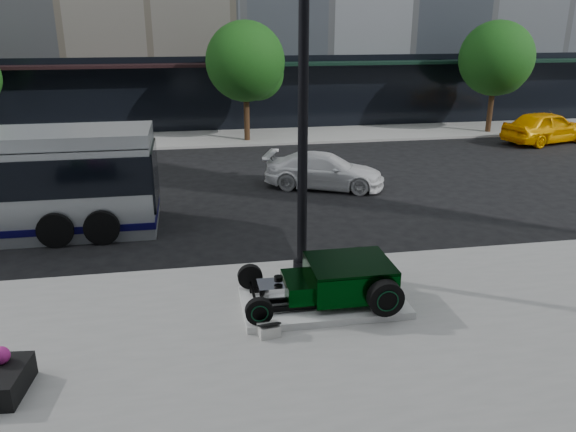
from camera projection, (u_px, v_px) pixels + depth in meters
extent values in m
plane|color=black|center=(261.00, 237.00, 15.85)|extent=(120.00, 120.00, 0.00)
cube|color=gray|center=(226.00, 138.00, 28.84)|extent=(70.00, 4.00, 0.12)
cube|color=black|center=(25.00, 99.00, 28.60)|extent=(22.00, 0.50, 4.00)
cube|color=black|center=(447.00, 89.00, 32.38)|extent=(24.00, 0.50, 4.00)
cube|color=black|center=(17.00, 67.00, 27.51)|extent=(22.00, 1.60, 0.15)
cube|color=black|center=(455.00, 61.00, 31.29)|extent=(24.00, 1.60, 0.15)
cylinder|color=black|center=(247.00, 114.00, 27.62)|extent=(0.28, 0.28, 2.60)
sphere|color=#11390F|center=(245.00, 61.00, 26.80)|extent=(3.80, 3.80, 3.80)
sphere|color=#11390F|center=(257.00, 74.00, 27.37)|extent=(2.60, 2.60, 2.60)
cylinder|color=black|center=(490.00, 107.00, 29.76)|extent=(0.28, 0.28, 2.60)
sphere|color=#11390F|center=(496.00, 58.00, 28.94)|extent=(3.80, 3.80, 3.80)
sphere|color=#11390F|center=(502.00, 70.00, 29.51)|extent=(2.60, 2.60, 2.60)
cube|color=silver|center=(323.00, 302.00, 11.80)|extent=(3.40, 1.80, 0.15)
cube|color=black|center=(328.00, 305.00, 11.32)|extent=(3.00, 0.08, 0.10)
cube|color=black|center=(318.00, 285.00, 12.16)|extent=(3.00, 0.08, 0.10)
cube|color=black|center=(349.00, 277.00, 11.71)|extent=(1.70, 1.45, 0.62)
cube|color=black|center=(350.00, 263.00, 11.60)|extent=(1.70, 1.45, 0.06)
cube|color=black|center=(298.00, 287.00, 11.57)|extent=(0.55, 1.05, 0.38)
cube|color=silver|center=(271.00, 291.00, 11.50)|extent=(0.55, 0.55, 0.34)
cylinder|color=black|center=(278.00, 279.00, 11.43)|extent=(0.18, 0.18, 0.10)
cylinder|color=black|center=(254.00, 298.00, 11.48)|extent=(0.06, 1.55, 0.06)
cylinder|color=black|center=(385.00, 298.00, 11.04)|extent=(0.72, 0.24, 0.72)
cylinder|color=black|center=(388.00, 301.00, 10.92)|extent=(0.37, 0.02, 0.37)
torus|color=#0A381E|center=(388.00, 301.00, 10.91)|extent=(0.44, 0.02, 0.44)
cylinder|color=black|center=(360.00, 263.00, 12.61)|extent=(0.72, 0.24, 0.72)
cylinder|color=black|center=(358.00, 261.00, 12.73)|extent=(0.37, 0.02, 0.37)
torus|color=#0A381E|center=(358.00, 261.00, 12.74)|extent=(0.44, 0.02, 0.44)
cylinder|color=black|center=(259.00, 311.00, 10.72)|extent=(0.54, 0.16, 0.54)
cylinder|color=black|center=(260.00, 313.00, 10.64)|extent=(0.28, 0.02, 0.28)
torus|color=#0A381E|center=(260.00, 314.00, 10.63)|extent=(0.34, 0.02, 0.34)
cylinder|color=black|center=(250.00, 277.00, 12.17)|extent=(0.54, 0.16, 0.54)
cylinder|color=black|center=(250.00, 275.00, 12.25)|extent=(0.28, 0.02, 0.28)
torus|color=#0A381E|center=(250.00, 275.00, 12.26)|extent=(0.34, 0.02, 0.34)
cube|color=silver|center=(269.00, 330.00, 10.66)|extent=(0.44, 0.36, 0.22)
cube|color=black|center=(269.00, 324.00, 10.62)|extent=(0.44, 0.34, 0.15)
cylinder|color=black|center=(303.00, 112.00, 12.33)|extent=(0.23, 0.23, 7.53)
cylinder|color=black|center=(302.00, 265.00, 13.54)|extent=(0.41, 0.41, 0.19)
sphere|color=#11390F|center=(3.00, 360.00, 8.94)|extent=(0.28, 0.28, 0.28)
cube|color=black|center=(155.00, 174.00, 16.32)|extent=(0.06, 2.30, 1.70)
cylinder|color=black|center=(56.00, 230.00, 15.03)|extent=(0.96, 0.28, 0.96)
cylinder|color=black|center=(73.00, 201.00, 17.45)|extent=(0.96, 0.28, 0.96)
cylinder|color=black|center=(102.00, 227.00, 15.23)|extent=(0.96, 0.28, 0.96)
cylinder|color=black|center=(113.00, 199.00, 17.65)|extent=(0.96, 0.28, 0.96)
imported|color=white|center=(324.00, 171.00, 20.36)|extent=(4.66, 3.23, 1.25)
imported|color=#FFAE00|center=(546.00, 127.00, 27.69)|extent=(4.99, 3.04, 1.59)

